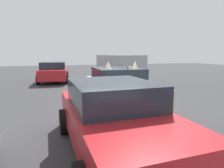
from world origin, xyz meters
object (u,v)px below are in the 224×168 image
at_px(art_car_decorated, 119,88).
at_px(parked_sedan_near_right, 54,72).
at_px(parked_van_row_back_far, 119,66).
at_px(parked_sedan_row_back_center, 114,117).

bearing_deg(art_car_decorated, parked_sedan_near_right, -162.65).
bearing_deg(parked_van_row_back_far, parked_sedan_row_back_center, -27.54).
relative_size(parked_sedan_row_back_center, parked_sedan_near_right, 0.95).
distance_m(parked_van_row_back_far, parked_sedan_near_right, 4.91).
bearing_deg(art_car_decorated, parked_van_row_back_far, 162.07).
xyz_separation_m(parked_van_row_back_far, parked_sedan_row_back_center, (-10.53, 4.15, -0.37)).
distance_m(art_car_decorated, parked_van_row_back_far, 7.99).
xyz_separation_m(art_car_decorated, parked_van_row_back_far, (7.46, -2.85, 0.35)).
bearing_deg(art_car_decorated, parked_sedan_row_back_center, -19.93).
bearing_deg(parked_sedan_row_back_center, art_car_decorated, 156.94).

